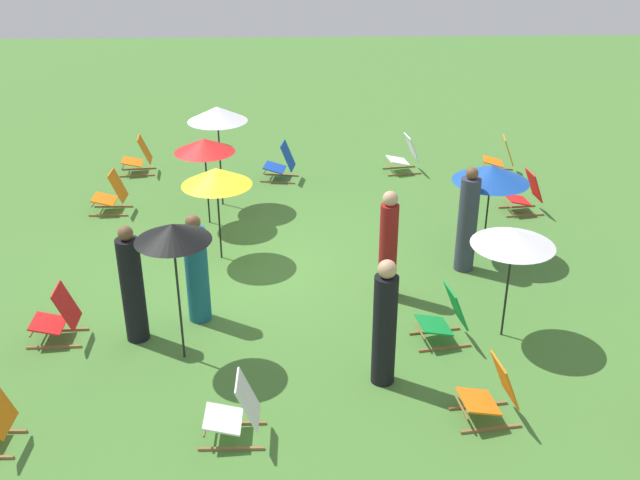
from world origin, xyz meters
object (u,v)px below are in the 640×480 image
Objects in this scene: deckchair_7 at (236,412)px; person_2 at (132,287)px; person_0 at (385,325)px; deckchair_8 at (445,318)px; deckchair_11 at (491,393)px; umbrella_3 at (217,114)px; person_3 at (388,247)px; deckchair_10 at (58,317)px; umbrella_0 at (491,173)px; deckchair_5 at (139,157)px; deckchair_1 at (526,194)px; person_1 at (197,272)px; umbrella_5 at (514,238)px; deckchair_9 at (281,163)px; deckchair_6 at (405,156)px; umbrella_1 at (216,177)px; umbrella_4 at (173,233)px; umbrella_2 at (204,146)px; deckchair_3 at (501,157)px; deckchair_0 at (112,194)px; person_4 at (467,223)px.

person_2 is at bearing -143.33° from deckchair_7.
person_0 is 3.55m from person_2.
deckchair_8 and deckchair_11 have the same top height.
umbrella_3 reaches higher than deckchair_7.
person_0 reaches higher than person_3.
umbrella_0 is at bearing 109.02° from deckchair_10.
deckchair_10 is 5.99m from deckchair_11.
deckchair_5 is 3.08m from umbrella_3.
deckchair_5 is at bearing -59.87° from person_2.
person_1 is at bearing -63.73° from deckchair_1.
umbrella_5 is at bearing 153.49° from deckchair_11.
deckchair_6 is at bearing 108.48° from deckchair_9.
umbrella_4 reaches higher than umbrella_1.
umbrella_5 is (4.87, 4.42, -0.31)m from umbrella_3.
deckchair_9 is (-8.26, 0.40, 0.00)m from deckchair_7.
person_2 reaches higher than deckchair_9.
deckchair_11 is 0.50× the size of umbrella_2.
deckchair_7 is 8.27m from deckchair_9.
deckchair_9 is 5.74m from person_1.
umbrella_1 is at bearing -52.02° from deckchair_6.
umbrella_5 is 2.21m from person_0.
deckchair_6 is 1.00× the size of deckchair_10.
deckchair_3 is 6.37m from umbrella_3.
deckchair_3 is 1.00× the size of deckchair_8.
umbrella_3 is at bearing -31.29° from deckchair_9.
person_3 is at bearing 63.21° from umbrella_1.
person_0 is (5.02, 2.76, -0.69)m from umbrella_2.
person_3 is at bearing 56.72° from deckchair_0.
deckchair_11 is (8.00, 2.64, 0.00)m from deckchair_9.
deckchair_1 is 4.42m from person_3.
deckchair_3 and deckchair_9 have the same top height.
person_4 is at bearing 69.12° from deckchair_0.
person_0 is (7.22, 1.42, 0.48)m from deckchair_9.
umbrella_3 is at bearing -101.35° from deckchair_1.
deckchair_10 is 7.14m from umbrella_0.
deckchair_0 is 7.23m from deckchair_7.
deckchair_7 is 3.40m from deckchair_10.
person_3 is at bearing -170.58° from deckchair_11.
person_3 is at bearing -50.30° from deckchair_1.
umbrella_1 is (4.06, -3.71, 1.13)m from deckchair_6.
deckchair_0 is 7.23m from umbrella_0.
umbrella_3 reaches higher than deckchair_9.
umbrella_4 is (4.40, 0.10, 0.35)m from umbrella_2.
person_0 is (7.72, 4.58, 0.48)m from deckchair_5.
umbrella_1 is (1.78, -5.77, 1.13)m from deckchair_1.
deckchair_0 is 1.00× the size of deckchair_5.
deckchair_9 is at bearing 148.64° from umbrella_2.
person_4 is (4.42, -1.71, 0.48)m from deckchair_3.
deckchair_8 is (6.80, 5.54, 0.00)m from deckchair_5.
deckchair_0 is 8.70m from deckchair_11.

